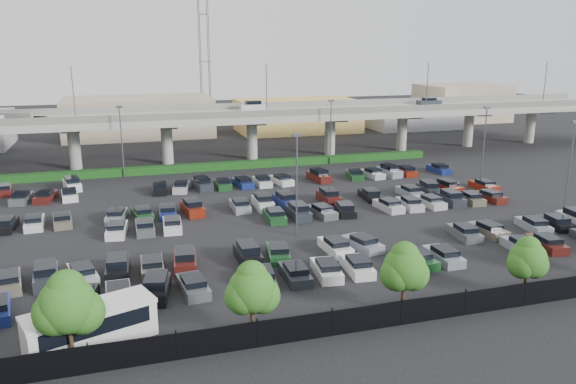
# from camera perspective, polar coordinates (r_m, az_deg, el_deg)

# --- Properties ---
(ground) EXTENTS (280.00, 280.00, 0.00)m
(ground) POSITION_cam_1_polar(r_m,az_deg,el_deg) (63.86, -1.34, -2.17)
(ground) COLOR black
(overpass) EXTENTS (150.00, 13.00, 15.80)m
(overpass) POSITION_cam_1_polar(r_m,az_deg,el_deg) (93.05, -6.90, 7.42)
(overpass) COLOR #979890
(overpass) RESTS_ON ground
(hedge) EXTENTS (66.00, 1.60, 1.10)m
(hedge) POSITION_cam_1_polar(r_m,az_deg,el_deg) (87.34, -5.79, 2.71)
(hedge) COLOR #103811
(hedge) RESTS_ON ground
(fence) EXTENTS (70.00, 0.10, 2.00)m
(fence) POSITION_cam_1_polar(r_m,az_deg,el_deg) (39.10, 10.00, -12.22)
(fence) COLOR black
(fence) RESTS_ON ground
(tree_row) EXTENTS (65.07, 3.66, 5.94)m
(tree_row) POSITION_cam_1_polar(r_m,az_deg,el_deg) (39.53, 10.18, -7.75)
(tree_row) COLOR #332316
(tree_row) RESTS_ON ground
(shuttle_bus) EXTENTS (8.43, 5.25, 2.56)m
(shuttle_bus) POSITION_cam_1_polar(r_m,az_deg,el_deg) (38.45, -19.42, -12.54)
(shuttle_bus) COLOR silver
(shuttle_bus) RESTS_ON ground
(parked_cars) EXTENTS (63.04, 41.69, 1.67)m
(parked_cars) POSITION_cam_1_polar(r_m,az_deg,el_deg) (60.26, -1.48, -2.60)
(parked_cars) COLOR black
(parked_cars) RESTS_ON ground
(light_poles) EXTENTS (66.90, 48.38, 10.30)m
(light_poles) POSITION_cam_1_polar(r_m,az_deg,el_deg) (63.31, -5.47, 3.44)
(light_poles) COLOR #48484D
(light_poles) RESTS_ON ground
(distant_buildings) EXTENTS (138.00, 24.00, 9.00)m
(distant_buildings) POSITION_cam_1_polar(r_m,az_deg,el_deg) (124.97, -3.57, 7.81)
(distant_buildings) COLOR gray
(distant_buildings) RESTS_ON ground
(comm_tower) EXTENTS (2.40, 2.40, 30.00)m
(comm_tower) POSITION_cam_1_polar(r_m,az_deg,el_deg) (134.50, -8.47, 13.23)
(comm_tower) COLOR #48484D
(comm_tower) RESTS_ON ground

